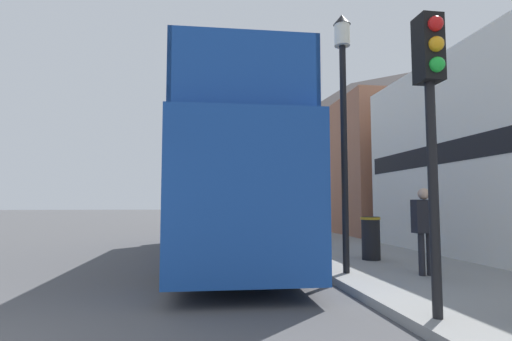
{
  "coord_description": "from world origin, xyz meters",
  "views": [
    {
      "loc": [
        2.85,
        -4.05,
        1.5
      ],
      "look_at": [
        4.27,
        5.58,
        2.3
      ],
      "focal_mm": 28.0,
      "sensor_mm": 36.0,
      "label": 1
    }
  ],
  "objects_px": {
    "litter_bin": "(371,237)",
    "pedestrian_second": "(425,223)",
    "parked_car_ahead_of_bus": "(225,219)",
    "traffic_signal": "(431,93)",
    "tour_bus": "(228,189)",
    "lamp_post_second": "(268,161)",
    "lamp_post_third": "(245,176)",
    "lamp_post_nearest": "(343,94)"
  },
  "relations": [
    {
      "from": "litter_bin",
      "to": "pedestrian_second",
      "type": "bearing_deg",
      "value": -86.9
    },
    {
      "from": "parked_car_ahead_of_bus",
      "to": "traffic_signal",
      "type": "relative_size",
      "value": 1.08
    },
    {
      "from": "tour_bus",
      "to": "lamp_post_second",
      "type": "xyz_separation_m",
      "value": [
        2.19,
        5.77,
        1.45
      ]
    },
    {
      "from": "lamp_post_third",
      "to": "litter_bin",
      "type": "xyz_separation_m",
      "value": [
        1.03,
        -17.14,
        -2.65
      ]
    },
    {
      "from": "lamp_post_third",
      "to": "traffic_signal",
      "type": "bearing_deg",
      "value": -90.81
    },
    {
      "from": "tour_bus",
      "to": "lamp_post_second",
      "type": "bearing_deg",
      "value": 70.42
    },
    {
      "from": "pedestrian_second",
      "to": "lamp_post_second",
      "type": "xyz_separation_m",
      "value": [
        -1.27,
        9.9,
        2.22
      ]
    },
    {
      "from": "tour_bus",
      "to": "parked_car_ahead_of_bus",
      "type": "distance_m",
      "value": 8.67
    },
    {
      "from": "lamp_post_second",
      "to": "lamp_post_nearest",
      "type": "bearing_deg",
      "value": -90.71
    },
    {
      "from": "lamp_post_third",
      "to": "parked_car_ahead_of_bus",
      "type": "bearing_deg",
      "value": -105.22
    },
    {
      "from": "pedestrian_second",
      "to": "litter_bin",
      "type": "relative_size",
      "value": 1.6
    },
    {
      "from": "parked_car_ahead_of_bus",
      "to": "pedestrian_second",
      "type": "relative_size",
      "value": 2.42
    },
    {
      "from": "pedestrian_second",
      "to": "lamp_post_nearest",
      "type": "distance_m",
      "value": 2.98
    },
    {
      "from": "lamp_post_nearest",
      "to": "lamp_post_third",
      "type": "bearing_deg",
      "value": 89.26
    },
    {
      "from": "parked_car_ahead_of_bus",
      "to": "lamp_post_second",
      "type": "height_order",
      "value": "lamp_post_second"
    },
    {
      "from": "pedestrian_second",
      "to": "lamp_post_nearest",
      "type": "xyz_separation_m",
      "value": [
        -1.39,
        0.5,
        2.59
      ]
    },
    {
      "from": "lamp_post_nearest",
      "to": "lamp_post_second",
      "type": "bearing_deg",
      "value": 89.29
    },
    {
      "from": "pedestrian_second",
      "to": "traffic_signal",
      "type": "relative_size",
      "value": 0.44
    },
    {
      "from": "lamp_post_nearest",
      "to": "litter_bin",
      "type": "relative_size",
      "value": 5.08
    },
    {
      "from": "lamp_post_nearest",
      "to": "lamp_post_second",
      "type": "distance_m",
      "value": 9.41
    },
    {
      "from": "litter_bin",
      "to": "lamp_post_second",
      "type": "bearing_deg",
      "value": 98.48
    },
    {
      "from": "pedestrian_second",
      "to": "lamp_post_second",
      "type": "distance_m",
      "value": 10.23
    },
    {
      "from": "traffic_signal",
      "to": "lamp_post_nearest",
      "type": "xyz_separation_m",
      "value": [
        0.07,
        3.15,
        0.86
      ]
    },
    {
      "from": "tour_bus",
      "to": "parked_car_ahead_of_bus",
      "type": "height_order",
      "value": "tour_bus"
    },
    {
      "from": "parked_car_ahead_of_bus",
      "to": "litter_bin",
      "type": "distance_m",
      "value": 10.91
    },
    {
      "from": "tour_bus",
      "to": "pedestrian_second",
      "type": "bearing_deg",
      "value": -48.8
    },
    {
      "from": "litter_bin",
      "to": "tour_bus",
      "type": "bearing_deg",
      "value": 149.51
    },
    {
      "from": "litter_bin",
      "to": "parked_car_ahead_of_bus",
      "type": "bearing_deg",
      "value": 104.98
    },
    {
      "from": "lamp_post_third",
      "to": "tour_bus",
      "type": "bearing_deg",
      "value": -98.7
    },
    {
      "from": "tour_bus",
      "to": "litter_bin",
      "type": "height_order",
      "value": "tour_bus"
    },
    {
      "from": "traffic_signal",
      "to": "litter_bin",
      "type": "height_order",
      "value": "traffic_signal"
    },
    {
      "from": "parked_car_ahead_of_bus",
      "to": "lamp_post_nearest",
      "type": "bearing_deg",
      "value": -80.92
    },
    {
      "from": "tour_bus",
      "to": "lamp_post_third",
      "type": "height_order",
      "value": "lamp_post_third"
    },
    {
      "from": "tour_bus",
      "to": "litter_bin",
      "type": "distance_m",
      "value": 4.07
    },
    {
      "from": "traffic_signal",
      "to": "litter_bin",
      "type": "relative_size",
      "value": 3.59
    },
    {
      "from": "tour_bus",
      "to": "lamp_post_third",
      "type": "relative_size",
      "value": 2.35
    },
    {
      "from": "lamp_post_second",
      "to": "lamp_post_third",
      "type": "distance_m",
      "value": 9.4
    },
    {
      "from": "parked_car_ahead_of_bus",
      "to": "lamp_post_third",
      "type": "xyz_separation_m",
      "value": [
        1.79,
        6.6,
        2.61
      ]
    },
    {
      "from": "tour_bus",
      "to": "litter_bin",
      "type": "bearing_deg",
      "value": -29.27
    },
    {
      "from": "traffic_signal",
      "to": "lamp_post_second",
      "type": "distance_m",
      "value": 12.56
    },
    {
      "from": "parked_car_ahead_of_bus",
      "to": "litter_bin",
      "type": "relative_size",
      "value": 3.86
    },
    {
      "from": "lamp_post_nearest",
      "to": "lamp_post_second",
      "type": "height_order",
      "value": "lamp_post_nearest"
    }
  ]
}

